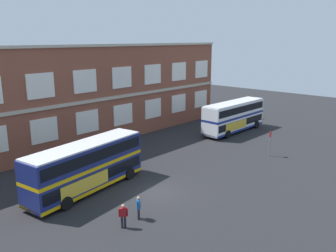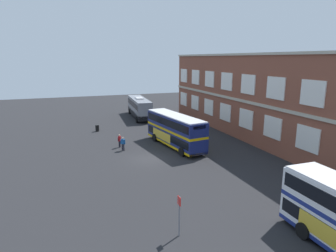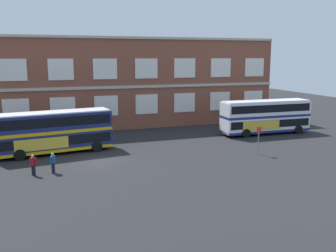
{
  "view_description": "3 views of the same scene",
  "coord_description": "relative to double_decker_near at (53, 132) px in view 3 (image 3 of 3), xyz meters",
  "views": [
    {
      "loc": [
        -19.25,
        -18.95,
        12.34
      ],
      "look_at": [
        5.7,
        3.91,
        3.93
      ],
      "focal_mm": 37.88,
      "sensor_mm": 36.0,
      "label": 1
    },
    {
      "loc": [
        30.23,
        -8.92,
        11.04
      ],
      "look_at": [
        2.97,
        1.1,
        4.34
      ],
      "focal_mm": 31.49,
      "sensor_mm": 36.0,
      "label": 2
    },
    {
      "loc": [
        -4.94,
        -33.18,
        9.3
      ],
      "look_at": [
        7.74,
        3.49,
        2.18
      ],
      "focal_mm": 40.83,
      "sensor_mm": 36.0,
      "label": 3
    }
  ],
  "objects": [
    {
      "name": "double_decker_middle",
      "position": [
        24.63,
        1.46,
        0.0
      ],
      "size": [
        11.03,
        2.98,
        4.07
      ],
      "color": "silver",
      "rests_on": "ground"
    },
    {
      "name": "ground_plane",
      "position": [
        3.6,
        -2.46,
        -2.15
      ],
      "size": [
        120.0,
        120.0,
        0.0
      ],
      "primitive_type": "plane",
      "color": "#232326"
    },
    {
      "name": "second_passenger",
      "position": [
        -0.41,
        -6.65,
        -1.22
      ],
      "size": [
        0.46,
        0.57,
        1.7
      ],
      "color": "black",
      "rests_on": "ground"
    },
    {
      "name": "bus_stand_flag",
      "position": [
        18.39,
        -6.95,
        -0.51
      ],
      "size": [
        0.44,
        0.1,
        2.7
      ],
      "color": "slate",
      "rests_on": "ground"
    },
    {
      "name": "waiting_passenger",
      "position": [
        -1.91,
        -6.79,
        -1.22
      ],
      "size": [
        0.56,
        0.47,
        1.7
      ],
      "color": "black",
      "rests_on": "ground"
    },
    {
      "name": "brick_terminal_building",
      "position": [
        4.19,
        13.52,
        3.56
      ],
      "size": [
        52.4,
        8.19,
        11.7
      ],
      "color": "brown",
      "rests_on": "ground"
    },
    {
      "name": "double_decker_near",
      "position": [
        0.0,
        0.0,
        0.0
      ],
      "size": [
        11.25,
        4.1,
        4.07
      ],
      "color": "navy",
      "rests_on": "ground"
    }
  ]
}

